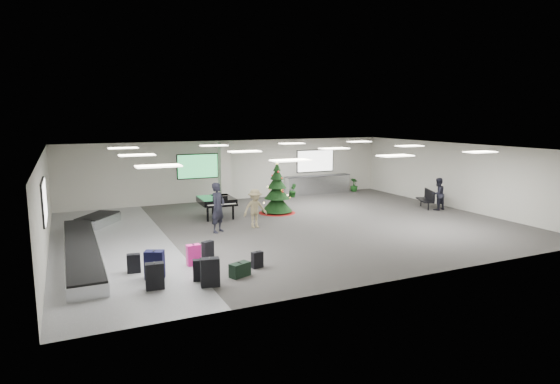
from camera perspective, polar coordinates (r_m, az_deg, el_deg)
name	(u,v)px	position (r m, az deg, el deg)	size (l,w,h in m)	color
ground	(291,226)	(19.32, 1.36, -4.18)	(18.00, 18.00, 0.00)	#3B3835
room_envelope	(276,169)	(19.35, -0.51, 2.86)	(18.02, 14.02, 3.21)	beige
baggage_carousel	(86,243)	(17.30, -22.62, -5.77)	(2.28, 9.71, 0.43)	silver
service_counter	(318,185)	(27.29, 4.60, 0.92)	(4.05, 0.65, 1.08)	silver
suitcase_0	(210,272)	(12.71, -8.53, -9.66)	(0.54, 0.36, 0.79)	black
suitcase_1	(200,270)	(13.19, -9.71, -9.37)	(0.43, 0.30, 0.62)	black
pink_suitcase	(194,255)	(14.51, -10.49, -7.57)	(0.42, 0.25, 0.66)	#E41D88
suitcase_3	(208,249)	(15.22, -8.80, -6.93)	(0.41, 0.32, 0.56)	black
navy_suitcase	(155,265)	(13.59, -15.04, -8.56)	(0.60, 0.49, 0.82)	black
suitcase_5	(155,276)	(12.80, -15.02, -9.88)	(0.49, 0.30, 0.73)	black
green_duffel	(240,270)	(13.42, -4.92, -9.41)	(0.66, 0.50, 0.41)	black
suitcase_7	(257,260)	(14.11, -2.79, -8.25)	(0.36, 0.24, 0.51)	black
suitcase_8	(134,263)	(14.29, -17.39, -8.30)	(0.40, 0.27, 0.57)	black
christmas_tree	(277,195)	(21.78, -0.37, -0.38)	(1.73, 1.73, 2.46)	maroon
grand_piano	(217,201)	(20.92, -7.73, -1.09)	(1.53, 1.92, 1.07)	black
bench	(426,198)	(24.09, 17.42, -0.67)	(1.06, 1.51, 0.91)	black
traveler_a	(218,208)	(18.27, -7.57, -1.90)	(0.71, 0.47, 1.95)	black
traveler_b	(255,209)	(18.93, -3.06, -2.03)	(1.02, 0.58, 1.57)	#8A7B55
traveler_bench	(438,194)	(23.72, 18.69, -0.23)	(0.76, 0.59, 1.56)	black
potted_plant_left	(293,191)	(26.15, 1.61, 0.18)	(0.40, 0.33, 0.74)	#144014
potted_plant_right	(354,185)	(28.45, 9.02, 0.87)	(0.45, 0.45, 0.80)	#144014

